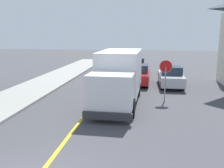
{
  "coord_description": "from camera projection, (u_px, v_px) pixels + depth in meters",
  "views": [
    {
      "loc": [
        3.14,
        -5.67,
        4.25
      ],
      "look_at": [
        1.24,
        8.19,
        1.4
      ],
      "focal_mm": 39.66,
      "sensor_mm": 36.0,
      "label": 1
    }
  ],
  "objects": [
    {
      "name": "stop_sign",
      "position": [
        166.0,
        73.0,
        15.47
      ],
      "size": [
        0.8,
        0.1,
        2.65
      ],
      "color": "gray",
      "rests_on": "ground"
    },
    {
      "name": "centre_line_yellow",
      "position": [
        97.0,
        99.0,
        16.48
      ],
      "size": [
        0.16,
        56.0,
        0.01
      ],
      "primitive_type": "cube",
      "color": "gold",
      "rests_on": "ground"
    },
    {
      "name": "box_truck",
      "position": [
        119.0,
        75.0,
        15.16
      ],
      "size": [
        2.65,
        7.26,
        3.2
      ],
      "color": "white",
      "rests_on": "ground"
    },
    {
      "name": "parked_car_mid",
      "position": [
        136.0,
        66.0,
        26.88
      ],
      "size": [
        1.98,
        4.47,
        1.67
      ],
      "color": "#4C564C",
      "rests_on": "ground"
    },
    {
      "name": "parked_van_across",
      "position": [
        171.0,
        77.0,
        20.2
      ],
      "size": [
        1.86,
        4.42,
        1.67
      ],
      "color": "#B7B7BC",
      "rests_on": "ground"
    },
    {
      "name": "parked_car_near",
      "position": [
        139.0,
        75.0,
        21.17
      ],
      "size": [
        1.95,
        4.46,
        1.67
      ],
      "color": "maroon",
      "rests_on": "ground"
    }
  ]
}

